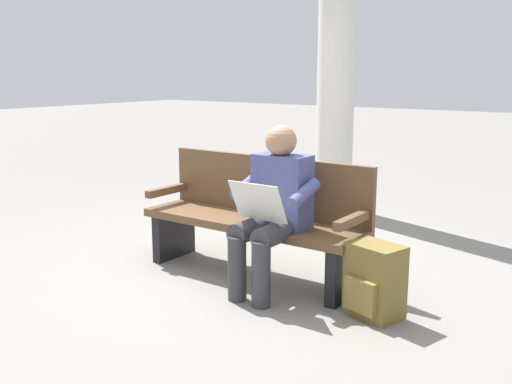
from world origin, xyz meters
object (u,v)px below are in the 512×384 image
Objects in this scene: bench_near at (256,216)px; support_pillar at (337,46)px; backpack at (374,281)px; person_seated at (273,205)px.

bench_near is 0.50× the size of support_pillar.
backpack is 3.33m from support_pillar.
person_seated is 2.85m from support_pillar.
person_seated is 2.48× the size of backpack.
support_pillar reaches higher than bench_near.
person_seated reaches higher than bench_near.
support_pillar is at bearing -56.62° from backpack.
support_pillar reaches higher than backpack.
person_seated is at bearing 0.38° from backpack.
backpack is (-0.77, -0.01, -0.39)m from person_seated.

